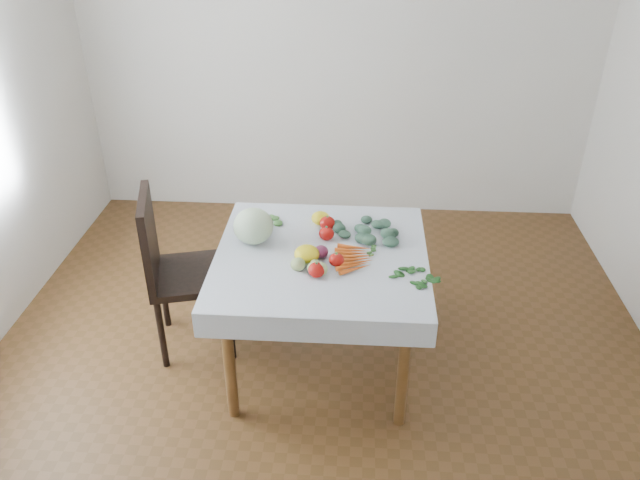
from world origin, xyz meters
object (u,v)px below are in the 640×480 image
(table, at_px, (321,270))
(carrot_bunch, at_px, (354,258))
(chair, at_px, (173,263))
(cabbage, at_px, (253,226))
(heirloom_back, at_px, (321,218))

(table, height_order, carrot_bunch, carrot_bunch)
(chair, relative_size, cabbage, 4.63)
(table, xyz_separation_m, chair, (-0.86, 0.12, -0.08))
(chair, relative_size, carrot_bunch, 3.50)
(table, xyz_separation_m, carrot_bunch, (0.18, -0.05, 0.12))
(table, bearing_deg, chair, 171.82)
(carrot_bunch, bearing_deg, table, 163.48)
(heirloom_back, bearing_deg, carrot_bunch, -61.86)
(cabbage, distance_m, carrot_bunch, 0.58)
(chair, distance_m, cabbage, 0.56)
(cabbage, bearing_deg, table, -15.04)
(cabbage, relative_size, carrot_bunch, 0.76)
(cabbage, relative_size, heirloom_back, 2.05)
(chair, xyz_separation_m, heirloom_back, (0.83, 0.20, 0.22))
(table, bearing_deg, heirloom_back, 94.46)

